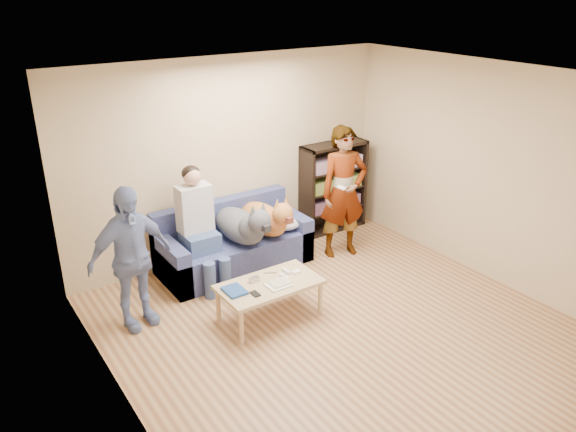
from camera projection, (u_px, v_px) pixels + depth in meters
ground at (353, 338)px, 5.81m from camera, size 5.00×5.00×0.00m
ceiling at (367, 84)px, 4.80m from camera, size 5.00×5.00×0.00m
wall_back at (231, 158)px, 7.21m from camera, size 4.50×0.00×4.50m
wall_left at (127, 291)px, 4.14m from camera, size 0.00×5.00×5.00m
wall_right at (508, 179)px, 6.46m from camera, size 0.00×5.00×5.00m
blanket at (286, 222)px, 7.29m from camera, size 0.46×0.39×0.16m
person_standing_right at (343, 192)px, 7.28m from camera, size 0.72×0.56×1.75m
person_standing_left at (130, 258)px, 5.75m from camera, size 0.97×0.52×1.57m
held_controller at (342, 188)px, 6.96m from camera, size 0.05×0.12×0.03m
notebook_blue at (235, 291)px, 5.84m from camera, size 0.20×0.26×0.03m
papers at (279, 285)px, 5.96m from camera, size 0.26×0.20×0.02m
magazine at (280, 282)px, 5.99m from camera, size 0.22×0.17×0.01m
camera_silver at (254, 279)px, 6.03m from camera, size 0.11×0.06×0.05m
controller_a at (286, 271)px, 6.23m from camera, size 0.04×0.13×0.03m
controller_b at (296, 272)px, 6.21m from camera, size 0.09×0.06×0.03m
headphone_cup_a at (286, 278)px, 6.10m from camera, size 0.07×0.07×0.02m
headphone_cup_b at (282, 275)px, 6.16m from camera, size 0.07×0.07×0.02m
pen_orange at (276, 289)px, 5.88m from camera, size 0.13×0.06×0.01m
pen_black at (270, 273)px, 6.21m from camera, size 0.13×0.08×0.01m
wallet at (255, 294)px, 5.79m from camera, size 0.07×0.12×0.02m
sofa at (233, 246)px, 7.17m from camera, size 1.90×0.85×0.82m
person_seated at (199, 223)px, 6.62m from camera, size 0.40×0.73×1.47m
dog_gray at (243, 225)px, 6.85m from camera, size 0.44×1.26×0.64m
dog_tan at (267, 218)px, 7.08m from camera, size 0.42×1.17×0.61m
coffee_table at (270, 287)px, 6.03m from camera, size 1.10×0.60×0.42m
bookshelf at (333, 185)px, 8.12m from camera, size 1.00×0.34×1.30m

